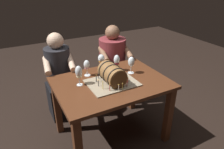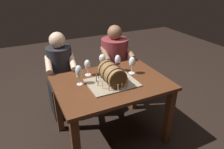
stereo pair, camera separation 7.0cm
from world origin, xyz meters
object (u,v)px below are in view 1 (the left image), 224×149
at_px(dining_table, 111,91).
at_px(barrel_cake, 112,75).
at_px(wine_glass_amber, 101,59).
at_px(wine_glass_rose, 87,65).
at_px(wine_glass_white, 79,72).
at_px(person_seated_left, 60,81).
at_px(wine_glass_empty, 131,62).
at_px(wine_glass_red, 117,60).
at_px(person_seated_right, 112,67).

bearing_deg(dining_table, barrel_cake, -106.53).
bearing_deg(wine_glass_amber, wine_glass_rose, -162.67).
xyz_separation_m(wine_glass_amber, wine_glass_white, (-0.35, -0.23, 0.01)).
xyz_separation_m(dining_table, wine_glass_white, (-0.31, 0.09, 0.26)).
relative_size(barrel_cake, person_seated_left, 0.44).
distance_m(dining_table, wine_glass_white, 0.42).
xyz_separation_m(wine_glass_empty, person_seated_left, (-0.66, 0.60, -0.36)).
xyz_separation_m(wine_glass_white, person_seated_left, (-0.06, 0.59, -0.36)).
distance_m(dining_table, barrel_cake, 0.22).
height_order(dining_table, wine_glass_red, wine_glass_red).
distance_m(wine_glass_white, person_seated_right, 0.96).
relative_size(wine_glass_amber, wine_glass_white, 0.90).
bearing_deg(person_seated_left, wine_glass_rose, -63.99).
xyz_separation_m(wine_glass_red, person_seated_right, (0.20, 0.47, -0.32)).
bearing_deg(wine_glass_amber, person_seated_right, 47.17).
bearing_deg(wine_glass_empty, wine_glass_white, 179.04).
height_order(barrel_cake, wine_glass_red, barrel_cake).
distance_m(dining_table, person_seated_right, 0.77).
bearing_deg(wine_glass_rose, person_seated_left, 116.01).
bearing_deg(wine_glass_empty, wine_glass_amber, 136.84).
bearing_deg(wine_glass_red, wine_glass_empty, -49.33).
bearing_deg(barrel_cake, wine_glass_red, 52.06).
xyz_separation_m(wine_glass_white, wine_glass_red, (0.49, 0.12, -0.01)).
xyz_separation_m(dining_table, wine_glass_rose, (-0.17, 0.25, 0.24)).
relative_size(wine_glass_rose, wine_glass_amber, 0.96).
height_order(wine_glass_empty, wine_glass_amber, wine_glass_empty).
relative_size(wine_glass_empty, wine_glass_amber, 1.04).
bearing_deg(person_seated_left, wine_glass_empty, -42.15).
xyz_separation_m(dining_table, barrel_cake, (-0.01, -0.04, 0.21)).
height_order(barrel_cake, wine_glass_rose, barrel_cake).
bearing_deg(wine_glass_white, person_seated_left, 95.94).
distance_m(wine_glass_amber, wine_glass_red, 0.18).
bearing_deg(dining_table, person_seated_right, 61.02).
height_order(dining_table, person_seated_right, person_seated_right).
xyz_separation_m(dining_table, wine_glass_red, (0.18, 0.20, 0.25)).
xyz_separation_m(barrel_cake, person_seated_right, (0.38, 0.71, -0.28)).
height_order(wine_glass_rose, wine_glass_empty, wine_glass_empty).
height_order(wine_glass_red, person_seated_right, person_seated_right).
relative_size(barrel_cake, wine_glass_white, 2.35).
height_order(wine_glass_empty, person_seated_left, person_seated_left).
xyz_separation_m(person_seated_left, person_seated_right, (0.75, 0.00, 0.03)).
height_order(dining_table, barrel_cake, barrel_cake).
xyz_separation_m(wine_glass_white, person_seated_right, (0.69, 0.59, -0.33)).
height_order(wine_glass_white, person_seated_right, person_seated_right).
relative_size(wine_glass_red, person_seated_right, 0.17).
relative_size(wine_glass_rose, wine_glass_red, 0.94).
bearing_deg(wine_glass_red, wine_glass_amber, 142.76).
bearing_deg(barrel_cake, person_seated_left, 117.08).
bearing_deg(person_seated_left, person_seated_right, 0.05).
relative_size(wine_glass_white, person_seated_left, 0.19).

